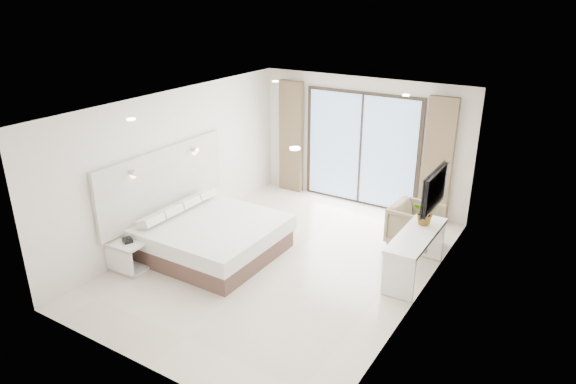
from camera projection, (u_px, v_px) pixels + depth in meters
name	position (u px, v px, depth m)	size (l,w,h in m)	color
ground	(283.00, 262.00, 8.74)	(6.20, 6.20, 0.00)	beige
room_shell	(295.00, 160.00, 8.83)	(4.62, 6.22, 2.72)	silver
bed	(212.00, 237.00, 8.91)	(2.17, 2.07, 0.75)	brown
nightstand	(129.00, 256.00, 8.40)	(0.57, 0.48, 0.50)	white
phone	(128.00, 240.00, 8.30)	(0.18, 0.14, 0.06)	black
console_desk	(416.00, 245.00, 8.09)	(0.51, 1.64, 0.77)	white
plant	(426.00, 215.00, 8.26)	(0.38, 0.43, 0.33)	#33662D
armchair	(415.00, 223.00, 9.20)	(0.81, 0.76, 0.83)	#817254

